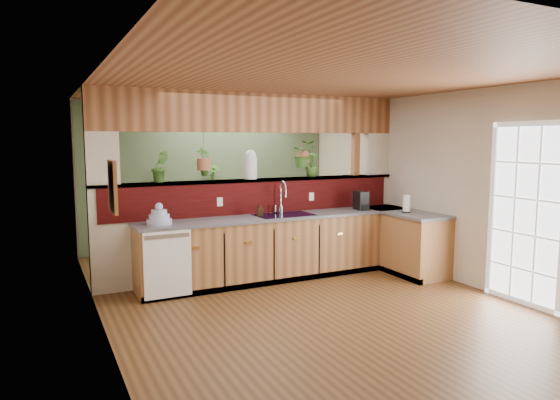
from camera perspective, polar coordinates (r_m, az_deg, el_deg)
name	(u,v)px	position (r m, az deg, el deg)	size (l,w,h in m)	color
ground	(302,299)	(6.25, 2.47, -11.25)	(4.60, 7.00, 0.01)	#4F3118
ceiling	(303,83)	(5.98, 2.61, 13.17)	(4.60, 7.00, 0.01)	brown
wall_back	(210,175)	(9.19, -8.03, 2.79)	(4.60, 0.02, 2.60)	beige
wall_left	(100,205)	(5.28, -19.92, -0.55)	(0.02, 7.00, 2.60)	beige
wall_right	(446,186)	(7.36, 18.44, 1.50)	(0.02, 7.00, 2.60)	beige
pass_through_partition	(259,192)	(7.20, -2.42, 0.87)	(4.60, 0.21, 2.60)	beige
pass_through_ledge	(257,180)	(7.18, -2.65, 2.28)	(4.60, 0.21, 0.04)	brown
header_beam	(257,113)	(7.17, -2.70, 9.92)	(4.60, 0.15, 0.55)	brown
sage_backwall	(210,176)	(9.17, -7.99, 2.78)	(4.55, 0.02, 2.55)	#4B6243
countertop	(324,244)	(7.27, 5.00, -5.02)	(4.14, 1.52, 0.90)	brown
dishwasher	(168,264)	(6.21, -12.71, -7.16)	(0.58, 0.03, 0.82)	white
navy_sink	(284,220)	(7.01, 0.47, -2.34)	(0.82, 0.50, 0.18)	black
french_door	(525,217)	(6.51, 26.22, -1.73)	(0.06, 1.02, 2.16)	white
framed_print	(113,187)	(4.46, -18.55, 1.45)	(0.04, 0.35, 0.45)	brown
faucet	(282,196)	(7.12, 0.21, 0.48)	(0.21, 0.20, 0.47)	#B7B7B2
dish_stack	(159,218)	(6.37, -13.64, -1.99)	(0.31, 0.31, 0.27)	#A4B1D4
soap_dispenser	(260,210)	(6.89, -2.29, -1.09)	(0.08, 0.08, 0.18)	#322012
coffee_maker	(361,201)	(7.58, 9.28, -0.15)	(0.15, 0.25, 0.28)	black
paper_towel	(407,204)	(7.44, 14.27, -0.46)	(0.13, 0.13, 0.27)	black
glass_jar	(251,165)	(7.13, -3.38, 4.07)	(0.19, 0.19, 0.41)	silver
ledge_plant_left	(160,166)	(6.73, -13.54, 3.75)	(0.23, 0.19, 0.42)	#2F581E
ledge_plant_right	(312,165)	(7.57, 3.65, 4.03)	(0.20, 0.20, 0.36)	#2F581E
hanging_plant_a	(204,152)	(6.88, -8.72, 5.42)	(0.24, 0.19, 0.52)	brown
hanging_plant_b	(303,143)	(7.49, 2.64, 6.58)	(0.45, 0.42, 0.52)	brown
shelving_console	(194,222)	(8.93, -9.83, -2.53)	(1.65, 0.44, 1.10)	black
shelf_plant_a	(158,180)	(8.69, -13.81, 2.23)	(0.23, 0.16, 0.44)	#2F581E
shelf_plant_b	(213,178)	(8.95, -7.66, 2.55)	(0.26, 0.26, 0.46)	#2F581E
floor_plant	(290,226)	(8.93, 1.17, -3.03)	(0.73, 0.64, 0.82)	#2F581E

